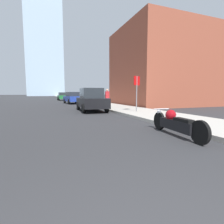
# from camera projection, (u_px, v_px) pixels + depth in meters

# --- Properties ---
(sidewalk) EXTENTS (3.32, 240.00, 0.15)m
(sidewalk) POSITION_uv_depth(u_px,v_px,m) (74.00, 99.00, 39.98)
(sidewalk) COLOR #B2ADA3
(sidewalk) RESTS_ON ground_plane
(brick_storefront) EXTENTS (12.98, 9.20, 8.62)m
(brick_storefront) POSITION_uv_depth(u_px,v_px,m) (173.00, 69.00, 21.08)
(brick_storefront) COLOR brown
(brick_storefront) RESTS_ON ground_plane
(distant_tower) EXTENTS (19.05, 19.05, 62.23)m
(distant_tower) POSITION_uv_depth(u_px,v_px,m) (44.00, 40.00, 98.29)
(distant_tower) COLOR #9EB7CC
(distant_tower) RESTS_ON ground_plane
(motorcycle) EXTENTS (0.62, 2.72, 0.82)m
(motorcycle) POSITION_uv_depth(u_px,v_px,m) (175.00, 123.00, 5.65)
(motorcycle) COLOR black
(motorcycle) RESTS_ON ground_plane
(parked_car_black) EXTENTS (1.99, 4.39, 1.76)m
(parked_car_black) POSITION_uv_depth(u_px,v_px,m) (91.00, 100.00, 13.46)
(parked_car_black) COLOR black
(parked_car_black) RESTS_ON ground_plane
(parked_car_blue) EXTENTS (2.11, 4.47, 1.56)m
(parked_car_blue) POSITION_uv_depth(u_px,v_px,m) (73.00, 98.00, 23.42)
(parked_car_blue) COLOR #1E3899
(parked_car_blue) RESTS_ON ground_plane
(parked_car_green) EXTENTS (1.99, 4.10, 1.58)m
(parked_car_green) POSITION_uv_depth(u_px,v_px,m) (63.00, 96.00, 34.79)
(parked_car_green) COLOR #1E6B33
(parked_car_green) RESTS_ON ground_plane
(stop_sign) EXTENTS (0.57, 0.26, 2.36)m
(stop_sign) POSITION_uv_depth(u_px,v_px,m) (137.00, 88.00, 11.69)
(stop_sign) COLOR slate
(stop_sign) RESTS_ON sidewalk
(pedestrian) EXTENTS (0.36, 0.23, 1.64)m
(pedestrian) POSITION_uv_depth(u_px,v_px,m) (107.00, 98.00, 16.15)
(pedestrian) COLOR #1E2347
(pedestrian) RESTS_ON sidewalk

